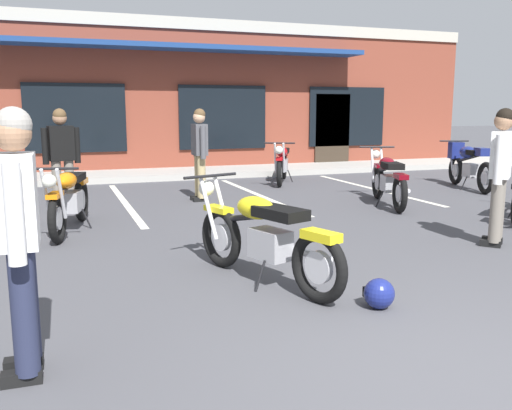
% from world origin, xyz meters
% --- Properties ---
extents(ground_plane, '(80.00, 80.00, 0.00)m').
position_xyz_m(ground_plane, '(0.00, 3.67, 0.00)').
color(ground_plane, '#47474C').
extents(sidewalk_kerb, '(22.00, 1.80, 0.14)m').
position_xyz_m(sidewalk_kerb, '(0.00, 11.34, 0.07)').
color(sidewalk_kerb, '#A8A59E').
rests_on(sidewalk_kerb, ground_plane).
extents(brick_storefront_building, '(18.94, 6.35, 4.00)m').
position_xyz_m(brick_storefront_building, '(0.00, 14.91, 2.00)').
color(brick_storefront_building, brown).
rests_on(brick_storefront_building, ground_plane).
extents(painted_stall_lines, '(7.86, 4.80, 0.01)m').
position_xyz_m(painted_stall_lines, '(0.00, 7.74, 0.00)').
color(painted_stall_lines, silver).
rests_on(painted_stall_lines, ground_plane).
extents(motorcycle_foreground_classic, '(1.02, 2.03, 0.98)m').
position_xyz_m(motorcycle_foreground_classic, '(-0.58, 2.52, 0.46)').
color(motorcycle_foreground_classic, black).
rests_on(motorcycle_foreground_classic, ground_plane).
extents(motorcycle_red_sportbike, '(0.93, 2.05, 0.98)m').
position_xyz_m(motorcycle_red_sportbike, '(5.80, 7.13, 0.53)').
color(motorcycle_red_sportbike, black).
rests_on(motorcycle_red_sportbike, ground_plane).
extents(motorcycle_silver_naked, '(0.84, 2.07, 0.98)m').
position_xyz_m(motorcycle_silver_naked, '(-2.27, 5.55, 0.46)').
color(motorcycle_silver_naked, black).
rests_on(motorcycle_silver_naked, ground_plane).
extents(motorcycle_orange_scrambler, '(0.98, 2.04, 0.98)m').
position_xyz_m(motorcycle_orange_scrambler, '(3.02, 5.88, 0.46)').
color(motorcycle_orange_scrambler, black).
rests_on(motorcycle_orange_scrambler, ground_plane).
extents(motorcycle_cream_vintage, '(1.21, 1.94, 0.98)m').
position_xyz_m(motorcycle_cream_vintage, '(2.42, 9.27, 0.46)').
color(motorcycle_cream_vintage, black).
rests_on(motorcycle_cream_vintage, ground_plane).
extents(person_in_black_shirt, '(0.28, 0.60, 1.68)m').
position_xyz_m(person_in_black_shirt, '(-2.64, 1.24, 0.95)').
color(person_in_black_shirt, black).
rests_on(person_in_black_shirt, ground_plane).
extents(person_in_shorts_foreground, '(0.28, 0.60, 1.68)m').
position_xyz_m(person_in_shorts_foreground, '(0.05, 7.48, 0.95)').
color(person_in_shorts_foreground, black).
rests_on(person_in_shorts_foreground, ground_plane).
extents(person_by_back_row, '(0.61, 0.34, 1.68)m').
position_xyz_m(person_by_back_row, '(-2.32, 7.17, 0.95)').
color(person_by_back_row, black).
rests_on(person_by_back_row, ground_plane).
extents(person_near_building, '(0.52, 0.47, 1.68)m').
position_xyz_m(person_near_building, '(2.63, 2.93, 0.95)').
color(person_near_building, black).
rests_on(person_near_building, ground_plane).
extents(helmet_on_pavement, '(0.26, 0.26, 0.26)m').
position_xyz_m(helmet_on_pavement, '(0.08, 1.52, 0.13)').
color(helmet_on_pavement, navy).
rests_on(helmet_on_pavement, ground_plane).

